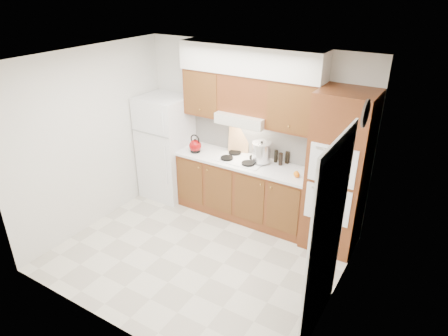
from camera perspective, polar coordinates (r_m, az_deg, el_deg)
name	(u,v)px	position (r m, az deg, el deg)	size (l,w,h in m)	color
floor	(199,254)	(5.59, -3.66, -12.10)	(3.60, 3.60, 0.00)	beige
ceiling	(192,60)	(4.49, -4.61, 15.07)	(3.60, 3.60, 0.00)	white
wall_back	(252,131)	(6.09, 4.08, 5.24)	(3.60, 0.02, 2.60)	silver
wall_left	(93,140)	(6.05, -18.21, 3.84)	(0.02, 3.00, 2.60)	silver
wall_right	(341,208)	(4.24, 16.36, -5.53)	(0.02, 3.00, 2.60)	silver
fridge	(166,147)	(6.69, -8.22, 2.94)	(0.75, 0.72, 1.72)	white
base_cabinets	(243,189)	(6.19, 2.75, -3.03)	(2.11, 0.60, 0.90)	brown
countertop	(243,162)	(5.97, 2.80, 0.89)	(2.13, 0.62, 0.04)	white
backsplash	(253,137)	(6.09, 4.20, 4.45)	(2.11, 0.03, 0.56)	white
oven_cabinet	(338,173)	(5.42, 15.99, -0.75)	(0.70, 0.65, 2.20)	brown
upper_cab_left	(206,92)	(6.13, -2.53, 10.83)	(0.63, 0.33, 0.70)	brown
upper_cab_right	(295,106)	(5.49, 10.14, 8.67)	(0.73, 0.33, 0.70)	brown
range_hood	(244,118)	(5.82, 2.91, 7.16)	(0.75, 0.45, 0.15)	silver
upper_cab_over_hood	(247,93)	(5.77, 3.28, 10.62)	(0.75, 0.33, 0.55)	brown
soffit	(250,60)	(5.62, 3.79, 15.19)	(2.13, 0.36, 0.40)	silver
cooktop	(241,159)	(5.99, 2.48, 1.29)	(0.74, 0.50, 0.01)	white
doorway	(326,246)	(4.09, 14.36, -10.72)	(0.02, 0.90, 2.10)	black
wall_clock	(366,113)	(4.40, 19.59, 7.37)	(0.30, 0.30, 0.02)	#3F3833
kettle	(195,146)	(6.22, -4.14, 3.17)	(0.19, 0.19, 0.19)	maroon
cutting_board	(239,140)	(6.18, 2.12, 4.02)	(0.32, 0.02, 0.42)	tan
stock_pot	(261,152)	(5.84, 5.35, 2.24)	(0.27, 0.27, 0.28)	silver
condiment_a	(276,156)	(5.92, 7.42, 1.67)	(0.05, 0.05, 0.18)	black
condiment_b	(281,159)	(5.84, 8.11, 1.27)	(0.06, 0.06, 0.19)	black
condiment_c	(287,157)	(5.91, 9.03, 1.50)	(0.06, 0.06, 0.18)	black
orange_near	(297,175)	(5.53, 10.38, -0.98)	(0.08, 0.08, 0.08)	#F55D0C
orange_far	(296,174)	(5.56, 10.29, -0.82)	(0.08, 0.08, 0.08)	orange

